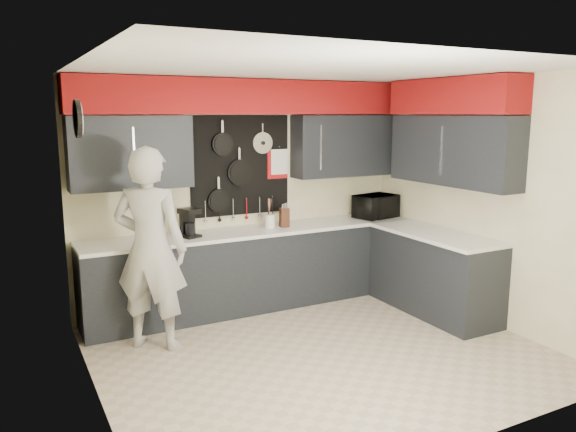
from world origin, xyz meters
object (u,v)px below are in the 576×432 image
microwave (376,206)px  utensil_crock (270,221)px  person (150,249)px  coffee_maker (189,222)px  knife_block (284,217)px

microwave → utensil_crock: (-1.46, 0.06, -0.07)m
utensil_crock → person: size_ratio=0.08×
microwave → coffee_maker: coffee_maker is taller
microwave → utensil_crock: microwave is taller
microwave → coffee_maker: bearing=167.6°
knife_block → coffee_maker: bearing=-171.0°
knife_block → person: (-1.70, -0.54, -0.06)m
coffee_maker → utensil_crock: bearing=-16.4°
microwave → knife_block: (-1.29, 0.02, -0.03)m
microwave → coffee_maker: 2.44m
microwave → knife_block: microwave is taller
utensil_crock → coffee_maker: coffee_maker is taller
utensil_crock → person: person is taller
coffee_maker → person: (-0.55, -0.55, -0.11)m
knife_block → utensil_crock: knife_block is taller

